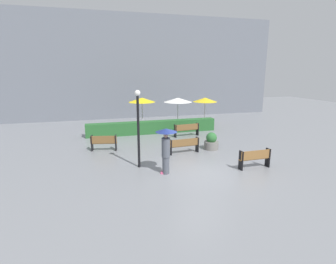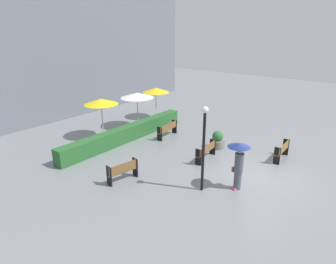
% 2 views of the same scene
% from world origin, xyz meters
% --- Properties ---
extents(ground_plane, '(60.00, 60.00, 0.00)m').
position_xyz_m(ground_plane, '(0.00, 0.00, 0.00)').
color(ground_plane, gray).
extents(bench_near_right, '(1.62, 0.36, 0.92)m').
position_xyz_m(bench_near_right, '(2.77, -0.13, 0.55)').
color(bench_near_right, olive).
rests_on(bench_near_right, ground).
extents(bench_mid_center, '(1.79, 0.46, 0.86)m').
position_xyz_m(bench_mid_center, '(0.27, 3.04, 0.52)').
color(bench_mid_center, brown).
rests_on(bench_mid_center, ground).
extents(bench_far_left, '(1.54, 0.66, 0.91)m').
position_xyz_m(bench_far_left, '(-4.10, 4.83, 0.53)').
color(bench_far_left, brown).
rests_on(bench_far_left, ground).
extents(bench_back_row, '(1.89, 0.50, 0.90)m').
position_xyz_m(bench_back_row, '(1.77, 6.81, 0.54)').
color(bench_back_row, brown).
rests_on(bench_back_row, ground).
extents(pedestrian_with_umbrella, '(0.97, 0.97, 2.10)m').
position_xyz_m(pedestrian_with_umbrella, '(-1.51, 0.42, 1.35)').
color(pedestrian_with_umbrella, '#4C515B').
rests_on(pedestrian_with_umbrella, ground).
extents(planter_pot, '(0.85, 0.85, 1.03)m').
position_xyz_m(planter_pot, '(2.11, 3.39, 0.44)').
color(planter_pot, slate).
rests_on(planter_pot, ground).
extents(lamp_post, '(0.28, 0.28, 3.74)m').
position_xyz_m(lamp_post, '(-2.57, 1.54, 2.31)').
color(lamp_post, black).
rests_on(lamp_post, ground).
extents(patio_umbrella_yellow, '(2.10, 2.10, 2.53)m').
position_xyz_m(patio_umbrella_yellow, '(-0.86, 10.00, 2.35)').
color(patio_umbrella_yellow, silver).
rests_on(patio_umbrella_yellow, ground).
extents(patio_umbrella_white, '(2.26, 2.26, 2.48)m').
position_xyz_m(patio_umbrella_white, '(2.01, 9.67, 2.30)').
color(patio_umbrella_white, silver).
rests_on(patio_umbrella_white, ground).
extents(patio_umbrella_yellow_far, '(2.03, 2.03, 2.37)m').
position_xyz_m(patio_umbrella_yellow_far, '(4.58, 10.15, 2.19)').
color(patio_umbrella_yellow_far, silver).
rests_on(patio_umbrella_yellow_far, ground).
extents(hedge_strip, '(9.72, 0.70, 0.93)m').
position_xyz_m(hedge_strip, '(-0.36, 8.40, 0.46)').
color(hedge_strip, '#28602D').
rests_on(hedge_strip, ground).
extents(building_facade, '(28.00, 1.20, 9.84)m').
position_xyz_m(building_facade, '(0.00, 16.00, 4.92)').
color(building_facade, slate).
rests_on(building_facade, ground).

